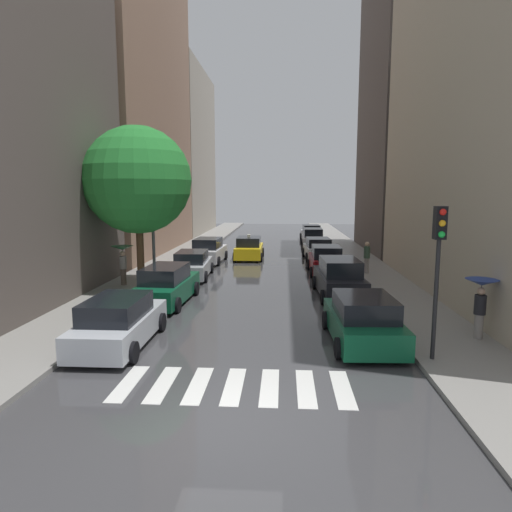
% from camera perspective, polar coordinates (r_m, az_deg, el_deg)
% --- Properties ---
extents(ground_plane, '(28.00, 72.00, 0.04)m').
position_cam_1_polar(ground_plane, '(33.17, 1.43, -0.24)').
color(ground_plane, '#3B3B3D').
extents(sidewalk_left, '(3.00, 72.00, 0.15)m').
position_cam_1_polar(sidewalk_left, '(34.02, -9.58, 0.02)').
color(sidewalk_left, gray).
rests_on(sidewalk_left, ground).
extents(sidewalk_right, '(3.00, 72.00, 0.15)m').
position_cam_1_polar(sidewalk_right, '(33.55, 12.59, -0.17)').
color(sidewalk_right, gray).
rests_on(sidewalk_right, ground).
extents(crosswalk_stripes, '(5.85, 2.20, 0.01)m').
position_cam_1_polar(crosswalk_stripes, '(11.63, -2.87, -16.30)').
color(crosswalk_stripes, silver).
rests_on(crosswalk_stripes, ground).
extents(building_left_mid, '(6.00, 18.12, 25.08)m').
position_cam_1_polar(building_left_mid, '(38.16, -16.14, 19.52)').
color(building_left_mid, '#8C6B56').
rests_on(building_left_mid, ground).
extents(building_left_far, '(6.00, 15.54, 18.66)m').
position_cam_1_polar(building_left_far, '(53.95, -9.78, 12.83)').
color(building_left_far, '#9E9384').
rests_on(building_left_far, ground).
extents(building_right_mid, '(6.00, 12.00, 23.21)m').
position_cam_1_polar(building_right_mid, '(39.02, 18.96, 17.74)').
color(building_right_mid, '#564C47').
rests_on(building_right_mid, ground).
extents(parked_car_left_nearest, '(2.04, 4.54, 1.59)m').
position_cam_1_polar(parked_car_left_nearest, '(14.81, -17.16, -8.17)').
color(parked_car_left_nearest, '#B2B7BF').
rests_on(parked_car_left_nearest, ground).
extents(parked_car_left_second, '(2.15, 4.85, 1.69)m').
position_cam_1_polar(parked_car_left_second, '(19.83, -11.37, -3.73)').
color(parked_car_left_second, '#0C4C2D').
rests_on(parked_car_left_second, ground).
extents(parked_car_left_third, '(2.19, 4.53, 1.54)m').
position_cam_1_polar(parked_car_left_third, '(25.52, -8.17, -1.16)').
color(parked_car_left_third, '#B2B7BF').
rests_on(parked_car_left_third, ground).
extents(parked_car_left_fourth, '(2.22, 4.45, 1.71)m').
position_cam_1_polar(parked_car_left_fourth, '(30.90, -6.12, 0.62)').
color(parked_car_left_fourth, silver).
rests_on(parked_car_left_fourth, ground).
extents(parked_car_right_nearest, '(2.30, 4.43, 1.59)m').
position_cam_1_polar(parked_car_right_nearest, '(14.77, 13.56, -8.07)').
color(parked_car_right_nearest, '#0C4C2D').
rests_on(parked_car_right_nearest, ground).
extents(parked_car_right_second, '(2.24, 4.86, 1.80)m').
position_cam_1_polar(parked_car_right_second, '(21.08, 10.61, -2.88)').
color(parked_car_right_second, black).
rests_on(parked_car_right_second, ground).
extents(parked_car_right_third, '(2.03, 4.19, 1.69)m').
position_cam_1_polar(parked_car_right_third, '(26.78, 8.94, -0.60)').
color(parked_car_right_third, maroon).
rests_on(parked_car_right_third, ground).
extents(parked_car_right_fourth, '(2.19, 4.26, 1.55)m').
position_cam_1_polar(parked_car_right_fourth, '(32.76, 7.95, 0.90)').
color(parked_car_right_fourth, silver).
rests_on(parked_car_right_fourth, ground).
extents(parked_car_right_fifth, '(2.03, 4.47, 1.71)m').
position_cam_1_polar(parked_car_right_fifth, '(39.38, 7.30, 2.22)').
color(parked_car_right_fifth, silver).
rests_on(parked_car_right_fifth, ground).
extents(parked_car_right_sixth, '(2.15, 4.09, 1.61)m').
position_cam_1_polar(parked_car_right_sixth, '(45.01, 7.07, 2.91)').
color(parked_car_right_sixth, '#B2B7BF').
rests_on(parked_car_right_sixth, ground).
extents(taxi_midroad, '(2.09, 4.33, 1.81)m').
position_cam_1_polar(taxi_midroad, '(32.40, -0.90, 0.96)').
color(taxi_midroad, yellow).
rests_on(taxi_midroad, ground).
extents(pedestrian_foreground, '(1.10, 1.10, 1.99)m').
position_cam_1_polar(pedestrian_foreground, '(23.52, -16.72, 0.03)').
color(pedestrian_foreground, brown).
rests_on(pedestrian_foreground, sidewalk_left).
extents(pedestrian_near_tree, '(1.01, 1.01, 1.94)m').
position_cam_1_polar(pedestrian_near_tree, '(15.93, 26.87, -4.53)').
color(pedestrian_near_tree, gray).
rests_on(pedestrian_near_tree, sidewalk_right).
extents(pedestrian_by_kerb, '(0.36, 0.36, 1.83)m').
position_cam_1_polar(pedestrian_by_kerb, '(26.70, 14.02, -0.06)').
color(pedestrian_by_kerb, gray).
rests_on(pedestrian_by_kerb, sidewalk_right).
extents(street_tree_left, '(5.22, 5.22, 7.87)m').
position_cam_1_polar(street_tree_left, '(22.67, -14.93, 9.35)').
color(street_tree_left, '#513823').
rests_on(street_tree_left, sidewalk_left).
extents(traffic_light_right_corner, '(0.30, 0.42, 4.30)m').
position_cam_1_polar(traffic_light_right_corner, '(13.12, 22.38, 0.83)').
color(traffic_light_right_corner, black).
rests_on(traffic_light_right_corner, sidewalk_right).
extents(lamp_post_left, '(0.60, 0.28, 7.58)m').
position_cam_1_polar(lamp_post_left, '(23.63, -13.17, 7.12)').
color(lamp_post_left, '#595B60').
rests_on(lamp_post_left, sidewalk_left).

